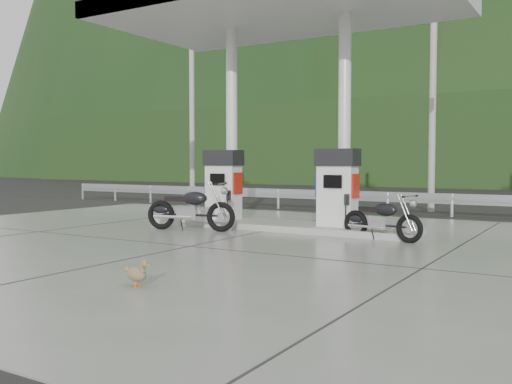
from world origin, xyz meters
The scene contains 16 objects.
ground centered at (0.00, 0.00, 0.00)m, with size 160.00×160.00×0.00m, color black.
forecourt_apron centered at (0.00, 0.00, 0.01)m, with size 18.00×14.00×0.02m, color slate.
pump_island centered at (0.00, 2.50, 0.10)m, with size 7.00×1.40×0.15m, color gray.
gas_pump_left centered at (-1.60, 2.50, 1.07)m, with size 0.95×0.55×1.80m, color silver, non-canonical shape.
gas_pump_right centered at (1.60, 2.50, 1.07)m, with size 0.95×0.55×1.80m, color silver, non-canonical shape.
canopy_column_left centered at (-1.60, 2.90, 2.67)m, with size 0.30×0.30×5.00m, color silver.
canopy_column_right centered at (1.60, 2.90, 2.67)m, with size 0.30×0.30×5.00m, color silver.
canopy_roof centered at (0.00, 2.50, 5.37)m, with size 8.50×5.00×0.40m, color silver.
guardrail centered at (0.00, 8.00, 0.71)m, with size 26.00×0.16×1.42m, color #A6AAAE, non-canonical shape.
road centered at (0.00, 11.50, 0.00)m, with size 60.00×7.00×0.01m, color black.
utility_pole_a centered at (-8.00, 9.50, 4.00)m, with size 0.22×0.22×8.00m, color #969691.
utility_pole_b centered at (2.00, 9.50, 4.00)m, with size 0.22×0.22×8.00m, color #969691.
tree_band centered at (0.00, 30.00, 3.00)m, with size 80.00×6.00×6.00m, color black.
motorcycle_left centered at (-1.60, 1.09, 0.53)m, with size 2.13×0.67×1.01m, color black, non-canonical shape.
motorcycle_right centered at (2.89, 1.84, 0.44)m, with size 1.78×0.56×0.85m, color black, non-canonical shape.
duck centered at (1.62, -4.23, 0.18)m, with size 0.45×0.13×0.32m, color brown, non-canonical shape.
Camera 1 is at (6.81, -9.77, 1.66)m, focal length 40.00 mm.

